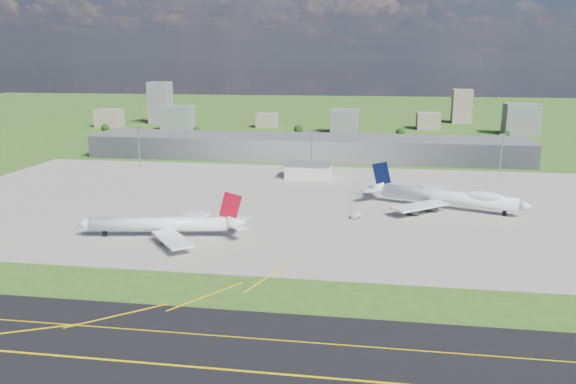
# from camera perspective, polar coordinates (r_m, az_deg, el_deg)

# --- Properties ---
(ground) EXTENTS (1400.00, 1400.00, 0.00)m
(ground) POSITION_cam_1_polar(r_m,az_deg,el_deg) (378.01, 1.44, 3.07)
(ground) COLOR #36561A
(ground) RESTS_ON ground
(taxiway) EXTENTS (1400.00, 60.00, 0.06)m
(taxiway) POSITION_cam_1_polar(r_m,az_deg,el_deg) (136.36, -13.07, -16.67)
(taxiway) COLOR black
(taxiway) RESTS_ON ground
(apron) EXTENTS (360.00, 190.00, 0.08)m
(apron) POSITION_cam_1_polar(r_m,az_deg,el_deg) (270.13, 0.61, -1.10)
(apron) COLOR gray
(apron) RESTS_ON ground
(terminal) EXTENTS (300.00, 42.00, 15.00)m
(terminal) POSITION_cam_1_polar(r_m,az_deg,el_deg) (391.45, 1.73, 4.54)
(terminal) COLOR gray
(terminal) RESTS_ON ground
(ops_building) EXTENTS (26.00, 16.00, 8.00)m
(ops_building) POSITION_cam_1_polar(r_m,az_deg,el_deg) (327.32, 2.08, 2.17)
(ops_building) COLOR silver
(ops_building) RESTS_ON ground
(mast_west) EXTENTS (3.50, 2.00, 25.90)m
(mast_west) POSITION_cam_1_polar(r_m,az_deg,el_deg) (368.10, -14.96, 5.14)
(mast_west) COLOR gray
(mast_west) RESTS_ON ground
(mast_center) EXTENTS (3.50, 2.00, 25.90)m
(mast_center) POSITION_cam_1_polar(r_m,az_deg,el_deg) (339.68, 2.39, 4.92)
(mast_center) COLOR gray
(mast_center) RESTS_ON ground
(mast_east) EXTENTS (3.50, 2.00, 25.90)m
(mast_east) POSITION_cam_1_polar(r_m,az_deg,el_deg) (345.63, 20.89, 4.20)
(mast_east) COLOR gray
(mast_east) RESTS_ON ground
(airliner_red_twin) EXTENTS (65.52, 50.59, 18.01)m
(airliner_red_twin) POSITION_cam_1_polar(r_m,az_deg,el_deg) (223.08, -12.39, -3.28)
(airliner_red_twin) COLOR white
(airliner_red_twin) RESTS_ON ground
(airliner_blue_quad) EXTENTS (72.34, 55.28, 19.57)m
(airliner_blue_quad) POSITION_cam_1_polar(r_m,az_deg,el_deg) (268.38, 15.95, -0.53)
(airliner_blue_quad) COLOR white
(airliner_blue_quad) RESTS_ON ground
(tug_yellow) EXTENTS (3.70, 2.50, 1.72)m
(tug_yellow) POSITION_cam_1_polar(r_m,az_deg,el_deg) (245.01, -8.94, -2.57)
(tug_yellow) COLOR yellow
(tug_yellow) RESTS_ON ground
(van_white_near) EXTENTS (3.92, 5.81, 2.70)m
(van_white_near) POSITION_cam_1_polar(r_m,az_deg,el_deg) (245.46, 6.91, -2.37)
(van_white_near) COLOR silver
(van_white_near) RESTS_ON ground
(van_white_far) EXTENTS (4.76, 3.24, 2.29)m
(van_white_far) POSITION_cam_1_polar(r_m,az_deg,el_deg) (276.65, 14.60, -0.95)
(van_white_far) COLOR silver
(van_white_far) RESTS_ON ground
(bldg_far_w) EXTENTS (24.00, 20.00, 18.00)m
(bldg_far_w) POSITION_cam_1_polar(r_m,az_deg,el_deg) (604.12, -17.72, 7.18)
(bldg_far_w) COLOR gray
(bldg_far_w) RESTS_ON ground
(bldg_w) EXTENTS (28.00, 22.00, 24.00)m
(bldg_w) POSITION_cam_1_polar(r_m,az_deg,el_deg) (554.28, -11.16, 7.37)
(bldg_w) COLOR slate
(bldg_w) RESTS_ON ground
(bldg_cw) EXTENTS (20.00, 18.00, 14.00)m
(bldg_cw) POSITION_cam_1_polar(r_m,az_deg,el_deg) (572.27, -2.15, 7.28)
(bldg_cw) COLOR gray
(bldg_cw) RESTS_ON ground
(bldg_c) EXTENTS (26.00, 20.00, 22.00)m
(bldg_c) POSITION_cam_1_polar(r_m,az_deg,el_deg) (532.69, 5.79, 7.21)
(bldg_c) COLOR slate
(bldg_c) RESTS_ON ground
(bldg_ce) EXTENTS (22.00, 24.00, 16.00)m
(bldg_ce) POSITION_cam_1_polar(r_m,az_deg,el_deg) (574.63, 14.05, 7.02)
(bldg_ce) COLOR gray
(bldg_ce) RESTS_ON ground
(bldg_e) EXTENTS (30.00, 22.00, 28.00)m
(bldg_e) POSITION_cam_1_polar(r_m,az_deg,el_deg) (557.90, 22.61, 6.84)
(bldg_e) COLOR slate
(bldg_e) RESTS_ON ground
(bldg_tall_w) EXTENTS (22.00, 20.00, 44.00)m
(bldg_tall_w) POSITION_cam_1_polar(r_m,az_deg,el_deg) (623.39, -12.84, 8.85)
(bldg_tall_w) COLOR slate
(bldg_tall_w) RESTS_ON ground
(bldg_tall_e) EXTENTS (20.00, 18.00, 36.00)m
(bldg_tall_e) POSITION_cam_1_polar(r_m,az_deg,el_deg) (637.87, 17.23, 8.32)
(bldg_tall_e) COLOR gray
(bldg_tall_e) RESTS_ON ground
(tree_far_w) EXTENTS (7.20, 7.20, 8.80)m
(tree_far_w) POSITION_cam_1_polar(r_m,az_deg,el_deg) (551.14, -18.10, 6.21)
(tree_far_w) COLOR #382314
(tree_far_w) RESTS_ON ground
(tree_w) EXTENTS (6.75, 6.75, 8.25)m
(tree_w) POSITION_cam_1_polar(r_m,az_deg,el_deg) (512.52, -9.26, 6.17)
(tree_w) COLOR #382314
(tree_w) RESTS_ON ground
(tree_c) EXTENTS (8.10, 8.10, 9.90)m
(tree_c) POSITION_cam_1_polar(r_m,az_deg,el_deg) (507.19, 1.05, 6.38)
(tree_c) COLOR #382314
(tree_c) RESTS_ON ground
(tree_e) EXTENTS (7.65, 7.65, 9.35)m
(tree_e) POSITION_cam_1_polar(r_m,az_deg,el_deg) (498.46, 11.34, 5.96)
(tree_e) COLOR #382314
(tree_e) RESTS_ON ground
(tree_far_e) EXTENTS (6.30, 6.30, 7.70)m
(tree_far_e) POSITION_cam_1_polar(r_m,az_deg,el_deg) (520.48, 21.27, 5.51)
(tree_far_e) COLOR #382314
(tree_far_e) RESTS_ON ground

